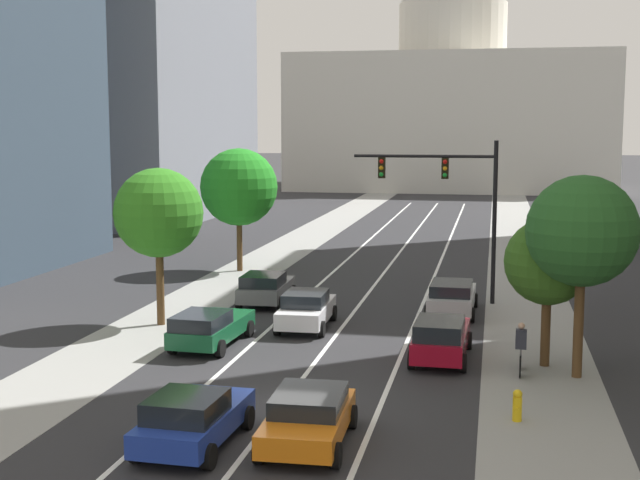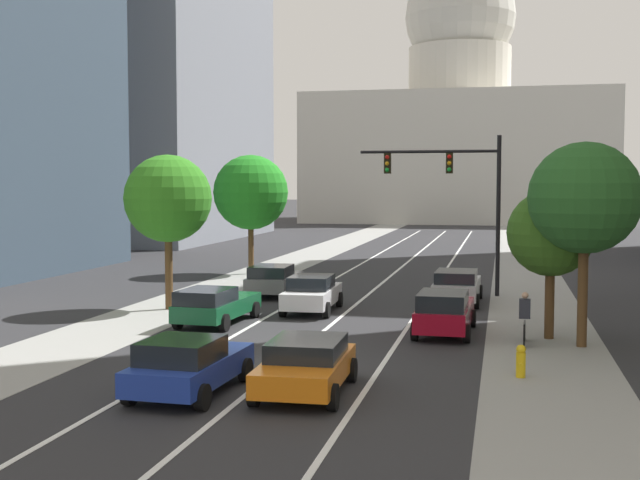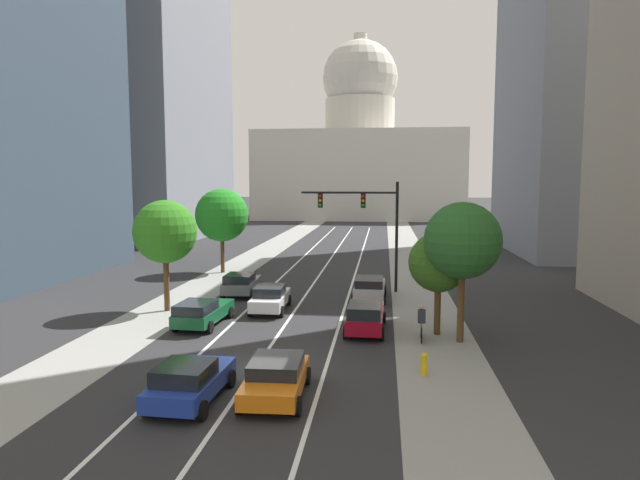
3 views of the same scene
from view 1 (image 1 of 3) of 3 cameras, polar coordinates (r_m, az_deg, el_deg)
The scene contains 21 objects.
ground_plane at distance 64.42m, azimuth 5.90°, elevation 0.10°, with size 400.00×400.00×0.00m, color #2B2B2D.
sidewalk_left at distance 60.72m, azimuth -1.70°, elevation -0.30°, with size 3.82×130.00×0.01m, color gray.
sidewalk_right at distance 59.21m, azimuth 12.77°, elevation -0.68°, with size 3.82×130.00×0.01m, color gray.
lane_stripe_left at distance 50.08m, azimuth 1.03°, elevation -1.94°, with size 0.16×90.00×0.01m, color white.
lane_stripe_center at distance 49.66m, azimuth 4.25°, elevation -2.04°, with size 0.16×90.00×0.01m, color white.
lane_stripe_right at distance 49.40m, azimuth 7.53°, elevation -2.13°, with size 0.16×90.00×0.01m, color white.
capitol_building at distance 118.55m, azimuth 8.53°, elevation 9.44°, with size 40.50×23.59×36.82m.
car_crimson at distance 31.03m, azimuth 7.86°, elevation -6.30°, with size 2.04×4.71×1.58m.
car_orange at distance 22.93m, azimuth -0.76°, elevation -11.40°, with size 2.21×4.26×1.37m.
car_white at distance 35.65m, azimuth -0.90°, elevation -4.49°, with size 2.08×4.48×1.51m.
car_green at distance 32.86m, azimuth -7.19°, elevation -5.63°, with size 2.22×4.76×1.44m.
car_silver at distance 38.57m, azimuth 8.57°, elevation -3.65°, with size 2.14×4.66×1.49m.
car_blue at distance 22.97m, azimuth -8.27°, elevation -11.39°, with size 2.23×4.35×1.48m.
car_gray at distance 40.38m, azimuth -3.55°, elevation -3.10°, with size 2.22×4.28×1.49m.
traffic_signal_mast at distance 40.72m, azimuth 8.62°, elevation 3.16°, with size 6.59×0.39×7.50m.
fire_hydrant at distance 25.29m, azimuth 12.69°, elevation -10.42°, with size 0.26×0.35×0.91m.
cyclist at distance 29.87m, azimuth 12.91°, elevation -6.89°, with size 0.37×1.70×1.72m.
street_tree_near_right at distance 30.51m, azimuth 14.58°, elevation -1.42°, with size 2.93×2.93×5.07m.
street_tree_mid_left at distance 49.38m, azimuth -5.29°, elevation 3.43°, with size 4.34×4.34×6.93m.
street_tree_near_left at distance 36.21m, azimuth -10.45°, elevation 1.72°, with size 3.65×3.65×6.47m.
street_tree_far_right at distance 29.21m, azimuth 16.66°, elevation 0.53°, with size 3.58×3.58×6.61m.
Camera 1 is at (5.97, -23.63, 8.12)m, focal length 49.27 mm.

